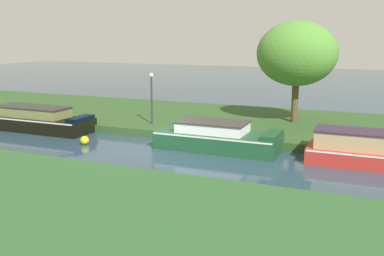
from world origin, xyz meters
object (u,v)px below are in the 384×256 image
object	(u,v)px
red_barge	(376,151)
willow_tree_left	(297,54)
black_narrowboat	(36,120)
mooring_post_near	(44,113)
channel_buoy	(85,140)
forest_cruiser	(218,137)
lamp_post	(152,92)

from	to	relation	value
red_barge	willow_tree_left	size ratio (longest dim) A/B	0.98
black_narrowboat	mooring_post_near	world-z (taller)	black_narrowboat
red_barge	channel_buoy	distance (m)	13.23
mooring_post_near	channel_buoy	distance (m)	6.12
forest_cruiser	mooring_post_near	xyz separation A→B (m)	(-11.53, 1.38, 0.13)
red_barge	lamp_post	bearing A→B (deg)	168.36
channel_buoy	willow_tree_left	bearing A→B (deg)	41.27
forest_cruiser	channel_buoy	distance (m)	6.54
red_barge	lamp_post	size ratio (longest dim) A/B	1.96
black_narrowboat	channel_buoy	xyz separation A→B (m)	(4.60, -1.73, -0.37)
channel_buoy	red_barge	bearing A→B (deg)	7.53
forest_cruiser	willow_tree_left	world-z (taller)	willow_tree_left
willow_tree_left	channel_buoy	size ratio (longest dim) A/B	13.41
channel_buoy	lamp_post	bearing A→B (deg)	69.63
black_narrowboat	lamp_post	world-z (taller)	lamp_post
lamp_post	channel_buoy	bearing A→B (deg)	-110.37
black_narrowboat	channel_buoy	bearing A→B (deg)	-20.65
red_barge	forest_cruiser	world-z (taller)	red_barge
red_barge	lamp_post	xyz separation A→B (m)	(-11.58, 2.38, 1.59)
willow_tree_left	channel_buoy	distance (m)	12.31
red_barge	willow_tree_left	bearing A→B (deg)	126.36
red_barge	willow_tree_left	world-z (taller)	willow_tree_left
black_narrowboat	lamp_post	size ratio (longest dim) A/B	2.37
red_barge	channel_buoy	bearing A→B (deg)	-172.47
red_barge	mooring_post_near	xyz separation A→B (m)	(-18.35, 1.38, 0.08)
forest_cruiser	mooring_post_near	bearing A→B (deg)	173.16
forest_cruiser	lamp_post	world-z (taller)	lamp_post
willow_tree_left	lamp_post	size ratio (longest dim) A/B	2.00
forest_cruiser	channel_buoy	size ratio (longest dim) A/B	13.60
black_narrowboat	willow_tree_left	world-z (taller)	willow_tree_left
lamp_post	forest_cruiser	bearing A→B (deg)	-26.59
mooring_post_near	red_barge	bearing A→B (deg)	-4.32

